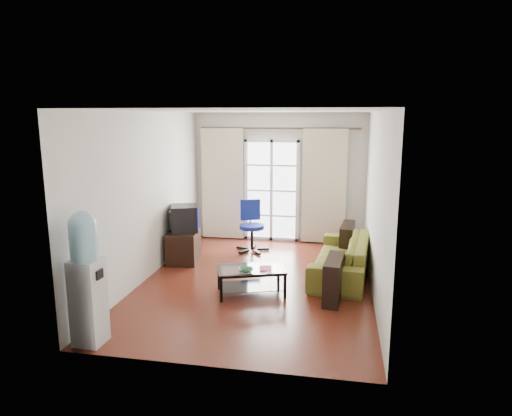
{
  "coord_description": "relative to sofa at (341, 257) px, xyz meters",
  "views": [
    {
      "loc": [
        1.26,
        -6.87,
        2.62
      ],
      "look_at": [
        -0.08,
        0.35,
        1.14
      ],
      "focal_mm": 32.0,
      "sensor_mm": 36.0,
      "label": 1
    }
  ],
  "objects": [
    {
      "name": "tv_stand",
      "position": [
        -2.85,
        0.23,
        -0.03
      ],
      "size": [
        0.62,
        0.84,
        0.57
      ],
      "primitive_type": "cube",
      "rotation": [
        0.0,
        0.0,
        0.15
      ],
      "color": "black",
      "rests_on": "floor"
    },
    {
      "name": "curtain_right",
      "position": [
        -0.38,
        1.9,
        0.89
      ],
      "size": [
        0.9,
        0.07,
        2.35
      ],
      "primitive_type": "cube",
      "color": "beige",
      "rests_on": "curtain_rod"
    },
    {
      "name": "french_door",
      "position": [
        -1.48,
        1.96,
        0.76
      ],
      "size": [
        1.16,
        0.06,
        2.15
      ],
      "color": "white",
      "rests_on": "wall_back"
    },
    {
      "name": "crt_tv",
      "position": [
        -2.84,
        0.24,
        0.49
      ],
      "size": [
        0.62,
        0.64,
        0.47
      ],
      "rotation": [
        0.0,
        0.0,
        0.35
      ],
      "color": "black",
      "rests_on": "tv_stand"
    },
    {
      "name": "radiator",
      "position": [
        -0.53,
        1.92,
        0.02
      ],
      "size": [
        0.64,
        0.12,
        0.64
      ],
      "primitive_type": "cube",
      "color": "gray",
      "rests_on": "floor"
    },
    {
      "name": "bowl",
      "position": [
        -1.37,
        -1.27,
        0.11
      ],
      "size": [
        0.36,
        0.36,
        0.05
      ],
      "primitive_type": "imported",
      "rotation": [
        0.0,
        0.0,
        0.4
      ],
      "color": "#337B2C",
      "rests_on": "coffee_table"
    },
    {
      "name": "remote",
      "position": [
        -1.39,
        -1.24,
        0.1
      ],
      "size": [
        0.16,
        0.07,
        0.02
      ],
      "primitive_type": "cube",
      "rotation": [
        0.0,
        0.0,
        0.19
      ],
      "color": "black",
      "rests_on": "coffee_table"
    },
    {
      "name": "book",
      "position": [
        -1.19,
        -1.13,
        0.1
      ],
      "size": [
        0.26,
        0.3,
        0.02
      ],
      "primitive_type": "imported",
      "rotation": [
        0.0,
        0.0,
        0.18
      ],
      "color": "#A43814",
      "rests_on": "coffee_table"
    },
    {
      "name": "water_cooler",
      "position": [
        -2.89,
        -2.93,
        0.52
      ],
      "size": [
        0.35,
        0.34,
        1.59
      ],
      "rotation": [
        0.0,
        0.0,
        -0.04
      ],
      "color": "silver",
      "rests_on": "floor"
    },
    {
      "name": "wall_right",
      "position": [
        0.47,
        -0.58,
        1.04
      ],
      "size": [
        0.02,
        5.2,
        2.7
      ],
      "primitive_type": "cube",
      "color": "silver",
      "rests_on": "floor"
    },
    {
      "name": "ceiling",
      "position": [
        -1.33,
        -0.58,
        2.39
      ],
      "size": [
        5.2,
        5.2,
        0.0
      ],
      "primitive_type": "plane",
      "rotation": [
        3.14,
        0.0,
        0.0
      ],
      "color": "white",
      "rests_on": "wall_back"
    },
    {
      "name": "wall_front",
      "position": [
        -1.33,
        -3.18,
        1.04
      ],
      "size": [
        3.6,
        0.02,
        2.7
      ],
      "primitive_type": "cube",
      "color": "silver",
      "rests_on": "floor"
    },
    {
      "name": "curtain_rod",
      "position": [
        -1.33,
        1.92,
        2.07
      ],
      "size": [
        3.3,
        0.04,
        0.04
      ],
      "primitive_type": "cylinder",
      "rotation": [
        0.0,
        1.57,
        0.0
      ],
      "color": "#4C3F2D",
      "rests_on": "wall_back"
    },
    {
      "name": "task_chair",
      "position": [
        -1.74,
        1.1,
        -0.02
      ],
      "size": [
        0.87,
        0.87,
        1.0
      ],
      "rotation": [
        0.0,
        0.0,
        0.34
      ],
      "color": "black",
      "rests_on": "floor"
    },
    {
      "name": "wall_left",
      "position": [
        -3.13,
        -0.58,
        1.04
      ],
      "size": [
        0.02,
        5.2,
        2.7
      ],
      "primitive_type": "cube",
      "color": "silver",
      "rests_on": "floor"
    },
    {
      "name": "floor",
      "position": [
        -1.33,
        -0.58,
        -0.31
      ],
      "size": [
        5.2,
        5.2,
        0.0
      ],
      "primitive_type": "plane",
      "color": "maroon",
      "rests_on": "ground"
    },
    {
      "name": "sofa",
      "position": [
        0.0,
        0.0,
        0.0
      ],
      "size": [
        2.32,
        1.26,
        0.63
      ],
      "primitive_type": "imported",
      "rotation": [
        0.0,
        0.0,
        -1.67
      ],
      "color": "brown",
      "rests_on": "floor"
    },
    {
      "name": "curtain_left",
      "position": [
        -2.53,
        1.9,
        0.89
      ],
      "size": [
        0.9,
        0.07,
        2.35
      ],
      "primitive_type": "cube",
      "color": "beige",
      "rests_on": "curtain_rod"
    },
    {
      "name": "coffee_table",
      "position": [
        -1.32,
        -1.11,
        -0.06
      ],
      "size": [
        1.12,
        0.85,
        0.4
      ],
      "rotation": [
        0.0,
        0.0,
        0.33
      ],
      "color": "silver",
      "rests_on": "floor"
    },
    {
      "name": "wall_back",
      "position": [
        -1.33,
        2.02,
        1.04
      ],
      "size": [
        3.6,
        0.02,
        2.7
      ],
      "primitive_type": "cube",
      "color": "silver",
      "rests_on": "floor"
    }
  ]
}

